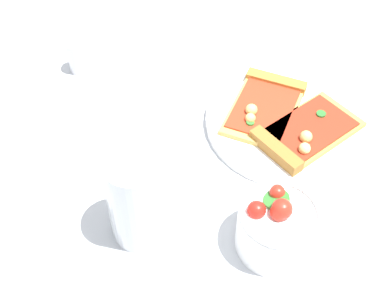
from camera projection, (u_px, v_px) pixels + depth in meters
ground_plane at (261, 131)px, 0.80m from camera, size 2.40×2.40×0.00m
plate at (289, 122)px, 0.81m from camera, size 0.26×0.26×0.01m
pizza_slice_near at (265, 104)px, 0.81m from camera, size 0.14×0.17×0.02m
pizza_slice_far at (303, 134)px, 0.77m from camera, size 0.11×0.17×0.02m
salad_bowl at (278, 226)px, 0.64m from camera, size 0.10×0.10×0.09m
soda_glass at (140, 201)px, 0.64m from camera, size 0.08×0.08×0.14m
pepper_shaker at (78, 54)px, 0.87m from camera, size 0.04×0.04×0.07m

